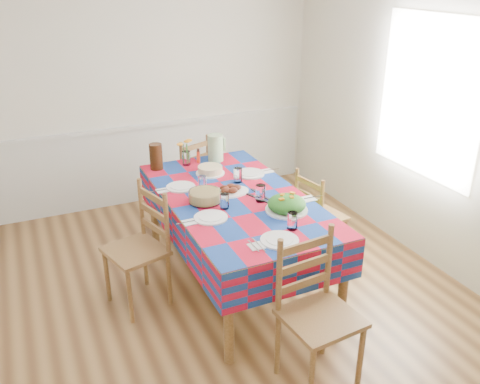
# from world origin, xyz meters

# --- Properties ---
(room) EXTENTS (4.58, 5.08, 2.78)m
(room) POSITION_xyz_m (0.00, 0.00, 1.35)
(room) COLOR brown
(room) RESTS_ON ground
(wainscot) EXTENTS (4.41, 0.06, 0.92)m
(wainscot) POSITION_xyz_m (0.00, 2.48, 0.49)
(wainscot) COLOR silver
(wainscot) RESTS_ON room
(window_right) EXTENTS (0.00, 1.40, 1.40)m
(window_right) POSITION_xyz_m (2.23, 0.30, 1.50)
(window_right) COLOR white
(window_right) RESTS_ON room
(dining_table) EXTENTS (1.11, 2.06, 0.80)m
(dining_table) POSITION_xyz_m (0.48, 0.51, 0.71)
(dining_table) COLOR brown
(dining_table) RESTS_ON room
(setting_near_head) EXTENTS (0.44, 0.29, 0.13)m
(setting_near_head) POSITION_xyz_m (0.51, -0.26, 0.83)
(setting_near_head) COLOR white
(setting_near_head) RESTS_ON dining_table
(setting_left_near) EXTENTS (0.47, 0.28, 0.12)m
(setting_left_near) POSITION_xyz_m (0.20, 0.26, 0.83)
(setting_left_near) COLOR white
(setting_left_near) RESTS_ON dining_table
(setting_left_far) EXTENTS (0.46, 0.27, 0.12)m
(setting_left_far) POSITION_xyz_m (0.18, 0.83, 0.83)
(setting_left_far) COLOR white
(setting_left_far) RESTS_ON dining_table
(setting_right_near) EXTENTS (0.55, 0.32, 0.14)m
(setting_right_near) POSITION_xyz_m (0.75, 0.26, 0.83)
(setting_right_near) COLOR white
(setting_right_near) RESTS_ON dining_table
(setting_right_far) EXTENTS (0.51, 0.30, 0.13)m
(setting_right_far) POSITION_xyz_m (0.74, 0.86, 0.83)
(setting_right_far) COLOR white
(setting_right_far) RESTS_ON dining_table
(meat_platter) EXTENTS (0.32, 0.23, 0.06)m
(meat_platter) POSITION_xyz_m (0.47, 0.59, 0.82)
(meat_platter) COLOR white
(meat_platter) RESTS_ON dining_table
(salad_platter) EXTENTS (0.33, 0.33, 0.14)m
(salad_platter) POSITION_xyz_m (0.73, 0.10, 0.85)
(salad_platter) COLOR white
(salad_platter) RESTS_ON dining_table
(pasta_bowl) EXTENTS (0.26, 0.26, 0.09)m
(pasta_bowl) POSITION_xyz_m (0.21, 0.52, 0.85)
(pasta_bowl) COLOR white
(pasta_bowl) RESTS_ON dining_table
(cake) EXTENTS (0.26, 0.26, 0.07)m
(cake) POSITION_xyz_m (0.47, 1.06, 0.83)
(cake) COLOR white
(cake) RESTS_ON dining_table
(serving_utensils) EXTENTS (0.17, 0.37, 0.01)m
(serving_utensils) POSITION_xyz_m (0.66, 0.40, 0.80)
(serving_utensils) COLOR black
(serving_utensils) RESTS_ON dining_table
(flower_vase) EXTENTS (0.16, 0.13, 0.26)m
(flower_vase) POSITION_xyz_m (0.35, 1.37, 0.91)
(flower_vase) COLOR white
(flower_vase) RESTS_ON dining_table
(hot_sauce) EXTENTS (0.03, 0.03, 0.14)m
(hot_sauce) POSITION_xyz_m (0.48, 1.39, 0.87)
(hot_sauce) COLOR red
(hot_sauce) RESTS_ON dining_table
(green_pitcher) EXTENTS (0.15, 0.15, 0.26)m
(green_pitcher) POSITION_xyz_m (0.65, 1.37, 0.93)
(green_pitcher) COLOR #9EC68C
(green_pitcher) RESTS_ON dining_table
(tea_pitcher) EXTENTS (0.12, 0.12, 0.24)m
(tea_pitcher) POSITION_xyz_m (0.06, 1.39, 0.92)
(tea_pitcher) COLOR black
(tea_pitcher) RESTS_ON dining_table
(name_card) EXTENTS (0.08, 0.03, 0.02)m
(name_card) POSITION_xyz_m (0.51, -0.47, 0.81)
(name_card) COLOR white
(name_card) RESTS_ON dining_table
(chair_near) EXTENTS (0.50, 0.48, 1.04)m
(chair_near) POSITION_xyz_m (0.48, -0.78, 0.51)
(chair_near) COLOR brown
(chair_near) RESTS_ON room
(chair_far) EXTENTS (0.54, 0.52, 0.95)m
(chair_far) POSITION_xyz_m (0.50, 1.81, 0.47)
(chair_far) COLOR brown
(chair_far) RESTS_ON room
(chair_left) EXTENTS (0.52, 0.54, 0.99)m
(chair_left) POSITION_xyz_m (-0.34, 0.52, 0.49)
(chair_left) COLOR brown
(chair_left) RESTS_ON room
(chair_right) EXTENTS (0.44, 0.45, 0.89)m
(chair_right) POSITION_xyz_m (1.30, 0.50, 0.44)
(chair_right) COLOR brown
(chair_right) RESTS_ON room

